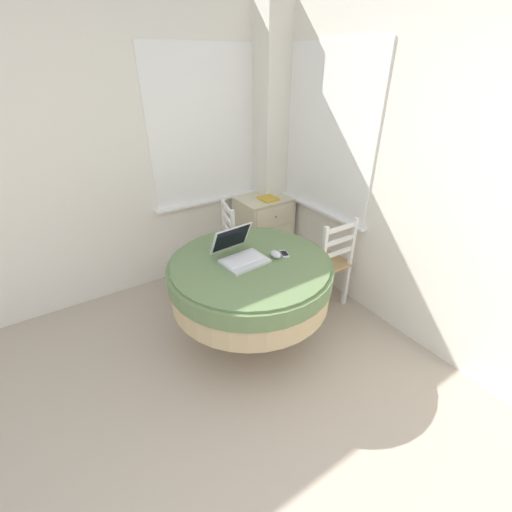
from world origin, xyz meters
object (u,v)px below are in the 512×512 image
cell_phone (284,254)px  dining_chair_near_back_window (217,249)px  round_dining_table (250,277)px  laptop (240,253)px  book_on_cabinet (268,199)px  computer_mouse (276,254)px  dining_chair_near_right_window (326,263)px  corner_cabinet (263,230)px

cell_phone → dining_chair_near_back_window: bearing=99.0°
round_dining_table → laptop: (-0.05, 0.07, 0.20)m
book_on_cabinet → computer_mouse: bearing=-122.1°
cell_phone → dining_chair_near_right_window: (0.57, 0.09, -0.32)m
round_dining_table → dining_chair_near_right_window: (0.84, 0.03, -0.17)m
laptop → book_on_cabinet: (0.86, 0.87, -0.02)m
dining_chair_near_right_window → corner_cabinet: bearing=91.0°
round_dining_table → book_on_cabinet: size_ratio=6.77×
laptop → computer_mouse: size_ratio=3.71×
cell_phone → corner_cabinet: 1.27m
dining_chair_near_right_window → corner_cabinet: (-0.02, 0.99, -0.05)m
laptop → computer_mouse: laptop is taller
computer_mouse → dining_chair_near_back_window: 0.95m
laptop → round_dining_table: bearing=-55.6°
cell_phone → laptop: bearing=158.0°
cell_phone → dining_chair_near_back_window: 0.95m
cell_phone → dining_chair_near_right_window: dining_chair_near_right_window is taller
round_dining_table → computer_mouse: (0.19, -0.06, 0.17)m
corner_cabinet → computer_mouse: bearing=-120.1°
dining_chair_near_back_window → corner_cabinet: 0.72m
dining_chair_near_back_window → corner_cabinet: bearing=16.3°
round_dining_table → corner_cabinet: size_ratio=1.60×
laptop → dining_chair_near_back_window: 0.86m
dining_chair_near_right_window → round_dining_table: bearing=-177.7°
corner_cabinet → book_on_cabinet: bearing=-93.8°
laptop → dining_chair_near_back_window: bearing=76.7°
laptop → book_on_cabinet: laptop is taller
computer_mouse → corner_cabinet: (0.63, 1.09, -0.39)m
laptop → cell_phone: (0.32, -0.13, -0.05)m
computer_mouse → book_on_cabinet: (0.62, 0.99, 0.01)m
round_dining_table → corner_cabinet: bearing=51.4°
corner_cabinet → dining_chair_near_right_window: bearing=-89.0°
cell_phone → dining_chair_near_back_window: dining_chair_near_back_window is taller
dining_chair_near_right_window → book_on_cabinet: (-0.02, 0.90, 0.35)m
laptop → dining_chair_near_right_window: bearing=-2.2°
dining_chair_near_back_window → dining_chair_near_right_window: 1.06m
cell_phone → corner_cabinet: (0.55, 1.09, -0.37)m
computer_mouse → corner_cabinet: 1.32m
round_dining_table → laptop: laptop is taller
dining_chair_near_right_window → book_on_cabinet: bearing=91.6°
dining_chair_near_back_window → laptop: bearing=-103.3°
laptop → corner_cabinet: size_ratio=0.48×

